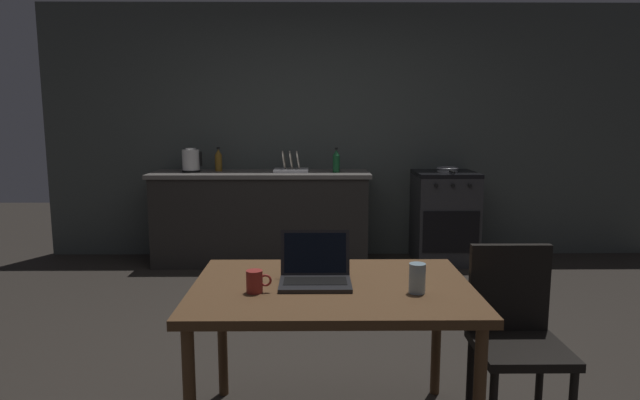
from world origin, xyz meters
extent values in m
plane|color=#2D2823|center=(0.00, 0.00, 0.00)|extent=(12.00, 12.00, 0.00)
cube|color=#474D4A|center=(0.30, 2.48, 1.30)|extent=(6.40, 0.10, 2.60)
cube|color=#282623|center=(-0.64, 2.13, 0.44)|extent=(2.10, 0.60, 0.88)
cube|color=#66605B|center=(-0.64, 2.13, 0.90)|extent=(2.16, 0.64, 0.04)
cube|color=#2D2D30|center=(1.21, 2.13, 0.44)|extent=(0.60, 0.60, 0.88)
cube|color=black|center=(1.21, 2.13, 0.90)|extent=(0.60, 0.60, 0.04)
cube|color=black|center=(1.21, 1.82, 0.37)|extent=(0.54, 0.01, 0.40)
cylinder|color=black|center=(1.05, 1.81, 0.82)|extent=(0.04, 0.02, 0.04)
cylinder|color=black|center=(1.21, 1.81, 0.82)|extent=(0.04, 0.02, 0.04)
cylinder|color=black|center=(1.37, 1.81, 0.82)|extent=(0.04, 0.02, 0.04)
cube|color=brown|center=(-0.02, -0.96, 0.70)|extent=(1.25, 0.88, 0.04)
cylinder|color=brown|center=(-0.59, -0.58, 0.34)|extent=(0.05, 0.05, 0.68)
cylinder|color=brown|center=(0.54, -0.58, 0.34)|extent=(0.05, 0.05, 0.68)
cube|color=black|center=(0.83, -0.99, 0.43)|extent=(0.40, 0.40, 0.04)
cube|color=black|center=(0.83, -0.81, 0.66)|extent=(0.38, 0.04, 0.42)
cylinder|color=black|center=(0.66, -0.82, 0.21)|extent=(0.04, 0.04, 0.41)
cylinder|color=black|center=(1.00, -0.82, 0.21)|extent=(0.04, 0.04, 0.41)
cube|color=#232326|center=(-0.10, -0.97, 0.73)|extent=(0.32, 0.22, 0.02)
cube|color=black|center=(-0.10, -0.96, 0.74)|extent=(0.28, 0.12, 0.00)
cube|color=#232326|center=(-0.10, -0.84, 0.84)|extent=(0.32, 0.06, 0.21)
cube|color=black|center=(-0.10, -0.84, 0.84)|extent=(0.29, 0.05, 0.18)
cylinder|color=black|center=(-1.33, 2.13, 0.93)|extent=(0.18, 0.18, 0.02)
cylinder|color=silver|center=(-1.33, 2.13, 1.04)|extent=(0.17, 0.17, 0.20)
cylinder|color=silver|center=(-1.33, 2.13, 1.15)|extent=(0.10, 0.10, 0.02)
cube|color=black|center=(-1.23, 2.13, 1.05)|extent=(0.02, 0.02, 0.14)
cylinder|color=#19592D|center=(0.11, 2.08, 1.00)|extent=(0.07, 0.07, 0.16)
cone|color=#19592D|center=(0.11, 2.08, 1.11)|extent=(0.07, 0.07, 0.06)
cylinder|color=black|center=(0.11, 2.08, 1.15)|extent=(0.03, 0.03, 0.02)
cylinder|color=gray|center=(1.22, 2.11, 0.92)|extent=(0.20, 0.20, 0.01)
torus|color=gray|center=(1.22, 2.11, 0.96)|extent=(0.22, 0.22, 0.02)
cylinder|color=black|center=(1.22, 1.92, 0.94)|extent=(0.02, 0.18, 0.02)
cylinder|color=#9E2D28|center=(-0.36, -1.06, 0.77)|extent=(0.07, 0.07, 0.10)
torus|color=#9E2D28|center=(-0.31, -1.06, 0.78)|extent=(0.05, 0.01, 0.05)
cylinder|color=#99B7C6|center=(0.34, -1.07, 0.79)|extent=(0.07, 0.07, 0.13)
cube|color=silver|center=(-0.33, 2.13, 0.93)|extent=(0.34, 0.26, 0.03)
cylinder|color=beige|center=(-0.40, 2.13, 1.04)|extent=(0.04, 0.18, 0.18)
cylinder|color=beige|center=(-0.33, 2.13, 1.04)|extent=(0.04, 0.18, 0.18)
cylinder|color=beige|center=(-0.26, 2.13, 1.04)|extent=(0.04, 0.18, 0.18)
cylinder|color=#8C601E|center=(-1.07, 2.21, 1.00)|extent=(0.07, 0.07, 0.16)
cone|color=#8C601E|center=(-1.07, 2.21, 1.11)|extent=(0.07, 0.07, 0.06)
cylinder|color=black|center=(-1.07, 2.21, 1.15)|extent=(0.03, 0.03, 0.02)
camera|label=1|loc=(-0.10, -3.34, 1.47)|focal=30.92mm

